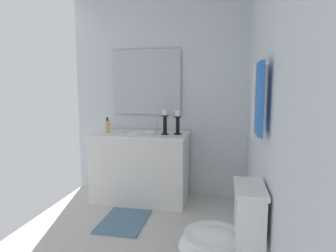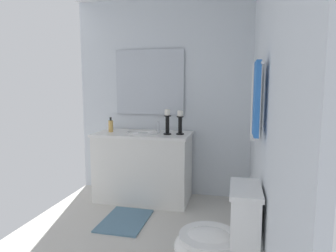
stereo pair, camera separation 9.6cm
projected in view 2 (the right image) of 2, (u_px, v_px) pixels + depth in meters
floor at (121, 251)px, 2.46m from camera, size 2.91×2.23×0.02m
wall_back at (266, 106)px, 2.04m from camera, size 2.91×0.04×2.45m
wall_left at (163, 98)px, 3.70m from camera, size 0.04×2.23×2.45m
vanity_cabinet at (143, 166)px, 3.53m from camera, size 0.58×1.15×0.82m
sink_basin at (143, 136)px, 3.48m from camera, size 0.40×0.40×0.24m
mirror at (149, 82)px, 3.67m from camera, size 0.02×0.88×0.81m
candle_holder_tall at (180, 122)px, 3.34m from camera, size 0.09×0.09×0.27m
candle_holder_short at (167, 121)px, 3.34m from camera, size 0.09×0.09×0.29m
soap_bottle at (111, 126)px, 3.54m from camera, size 0.06×0.06×0.18m
toilet at (219, 243)px, 1.87m from camera, size 0.39×0.54×0.75m
towel_bar at (259, 66)px, 1.95m from camera, size 0.56×0.02×0.02m
towel_near_vanity at (254, 103)px, 2.12m from camera, size 0.16×0.03×0.54m
towel_center at (257, 99)px, 1.84m from camera, size 0.23×0.03×0.47m
bath_mat at (125, 220)px, 2.98m from camera, size 0.60×0.44×0.02m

